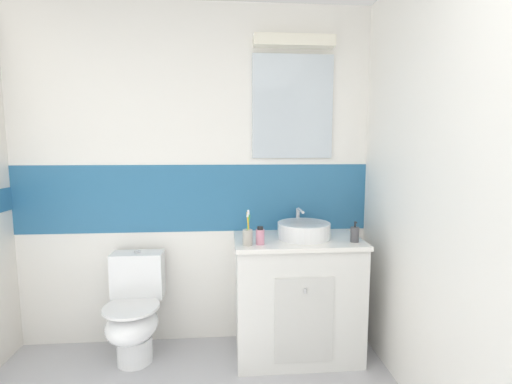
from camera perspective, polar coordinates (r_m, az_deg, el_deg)
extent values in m
cube|color=white|center=(2.93, -9.30, -14.08)|extent=(3.20, 0.10, 0.85)
cube|color=teal|center=(2.76, -9.58, -0.88)|extent=(3.20, 0.10, 0.50)
cube|color=white|center=(2.77, -9.93, 16.27)|extent=(3.20, 0.10, 1.15)
cube|color=silver|center=(2.72, 5.83, 13.30)|extent=(0.59, 0.02, 0.75)
cube|color=white|center=(2.78, 6.10, 22.73)|extent=(0.58, 0.10, 0.08)
cube|color=white|center=(1.86, 32.11, -0.91)|extent=(0.10, 3.48, 2.50)
cube|color=silver|center=(2.69, 6.44, -16.36)|extent=(0.85, 0.51, 0.82)
cube|color=white|center=(2.54, 6.61, -7.60)|extent=(0.87, 0.53, 0.03)
cube|color=silver|center=(2.47, 7.65, -19.58)|extent=(0.38, 0.01, 0.57)
cylinder|color=silver|center=(2.37, 7.81, -15.31)|extent=(0.02, 0.02, 0.03)
cylinder|color=white|center=(2.53, 7.59, -6.04)|extent=(0.37, 0.37, 0.11)
cylinder|color=#AFB1BA|center=(2.52, 7.60, -4.98)|extent=(0.30, 0.30, 0.01)
cylinder|color=silver|center=(2.73, 6.65, -4.38)|extent=(0.03, 0.03, 0.17)
cylinder|color=silver|center=(2.62, 7.11, -2.94)|extent=(0.02, 0.16, 0.02)
cylinder|color=white|center=(2.84, -18.68, -22.55)|extent=(0.24, 0.24, 0.18)
ellipsoid|color=white|center=(2.71, -19.07, -19.26)|extent=(0.34, 0.42, 0.22)
cylinder|color=white|center=(2.66, -19.18, -16.90)|extent=(0.37, 0.37, 0.02)
cube|color=white|center=(2.80, -18.21, -12.34)|extent=(0.36, 0.17, 0.33)
cylinder|color=silver|center=(2.74, -18.34, -8.95)|extent=(0.04, 0.04, 0.02)
cylinder|color=#B2ADA3|center=(2.33, -1.35, -7.22)|extent=(0.06, 0.06, 0.10)
cylinder|color=gold|center=(2.32, -1.22, -5.45)|extent=(0.02, 0.02, 0.18)
cube|color=white|center=(2.30, -1.22, -3.23)|extent=(0.01, 0.02, 0.03)
cylinder|color=#3FB259|center=(2.33, -1.33, -5.65)|extent=(0.04, 0.02, 0.17)
cube|color=white|center=(2.31, -1.33, -3.65)|extent=(0.02, 0.02, 0.03)
cylinder|color=#4C4C51|center=(2.49, 15.40, -6.54)|extent=(0.06, 0.06, 0.10)
cylinder|color=#262626|center=(2.48, 15.45, -5.01)|extent=(0.01, 0.01, 0.04)
cylinder|color=#262626|center=(2.46, 15.56, -4.65)|extent=(0.01, 0.02, 0.01)
cylinder|color=pink|center=(2.35, 0.66, -7.14)|extent=(0.06, 0.06, 0.10)
cylinder|color=black|center=(2.33, 0.67, -5.74)|extent=(0.04, 0.04, 0.02)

